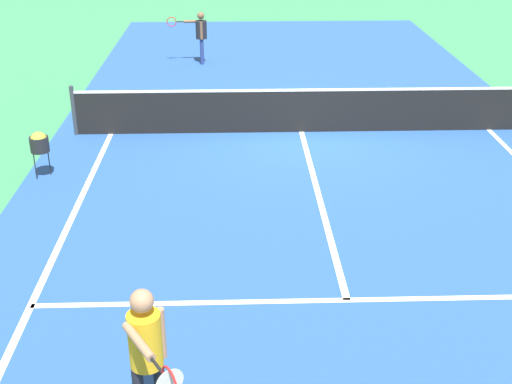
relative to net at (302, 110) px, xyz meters
name	(u,v)px	position (x,y,z in m)	size (l,w,h in m)	color
ground_plane	(301,132)	(0.00, 0.00, -0.49)	(60.00, 60.00, 0.00)	#337F51
court_surface_inbounds	(301,132)	(0.00, 0.00, -0.49)	(10.62, 24.40, 0.00)	#234C93
line_sideline_left	(40,286)	(-4.11, -5.95, -0.49)	(0.10, 11.89, 0.01)	white
line_service_near	(347,300)	(0.00, -6.40, -0.49)	(8.22, 0.10, 0.01)	white
line_center_service	(319,195)	(0.00, -3.20, -0.49)	(0.10, 6.40, 0.01)	white
net	(302,110)	(0.00, 0.00, 0.00)	(9.78, 0.09, 1.07)	#33383D
player_near	(147,348)	(-2.29, -8.62, 0.53)	(0.60, 1.15, 1.65)	black
player_far	(200,32)	(-2.41, 5.96, 0.42)	(1.16, 0.45, 1.49)	navy
ball_hopper	(39,142)	(-4.98, -2.24, 0.18)	(0.34, 0.34, 0.87)	black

